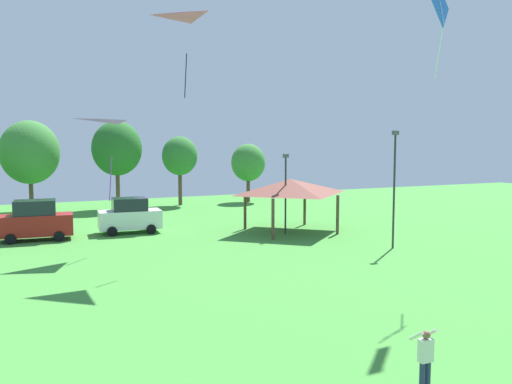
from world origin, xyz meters
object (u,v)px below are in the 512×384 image
object	(u,v)px
light_post_2	(394,183)
treeline_tree_4	(117,149)
light_post_1	(286,188)
treeline_tree_5	(180,156)
treeline_tree_3	(30,152)
kite_flying_6	(118,143)
person_standing_far_right	(425,357)
park_pavilion	(290,187)
parked_car_third_from_left	(35,221)
parked_car_rightmost_in_row	(130,216)
kite_flying_4	(440,8)
treeline_tree_6	(248,163)
kite_flying_0	(191,41)

from	to	relation	value
light_post_2	treeline_tree_4	bearing A→B (deg)	113.95
light_post_1	treeline_tree_5	bearing A→B (deg)	95.13
treeline_tree_3	treeline_tree_5	bearing A→B (deg)	-2.71
kite_flying_6	treeline_tree_4	bearing A→B (deg)	79.92
person_standing_far_right	park_pavilion	bearing A→B (deg)	83.69
parked_car_third_from_left	park_pavilion	size ratio (longest dim) A/B	0.74
parked_car_rightmost_in_row	kite_flying_4	bearing A→B (deg)	-55.89
kite_flying_6	treeline_tree_6	xyz separation A→B (m)	(16.55, 20.18, -2.14)
park_pavilion	treeline_tree_6	size ratio (longest dim) A/B	1.06
park_pavilion	treeline_tree_5	world-z (taller)	treeline_tree_5
light_post_1	park_pavilion	bearing A→B (deg)	44.05
kite_flying_0	kite_flying_4	world-z (taller)	kite_flying_4
treeline_tree_3	treeline_tree_6	world-z (taller)	treeline_tree_3
park_pavilion	treeline_tree_5	size ratio (longest dim) A/B	0.94
person_standing_far_right	parked_car_rightmost_in_row	world-z (taller)	parked_car_rightmost_in_row
kite_flying_6	light_post_2	size ratio (longest dim) A/B	0.52
parked_car_rightmost_in_row	kite_flying_0	bearing A→B (deg)	-72.76
treeline_tree_3	treeline_tree_6	xyz separation A→B (m)	(20.23, -0.83, -1.21)
light_post_2	treeline_tree_4	xyz separation A→B (m)	(-11.03, 24.83, 1.68)
light_post_2	treeline_tree_3	distance (m)	31.74
kite_flying_6	light_post_2	xyz separation A→B (m)	(14.57, -4.92, -2.31)
kite_flying_0	treeline_tree_6	world-z (taller)	kite_flying_0
treeline_tree_5	light_post_2	bearing A→B (deg)	-78.68
treeline_tree_3	parked_car_rightmost_in_row	bearing A→B (deg)	-68.93
kite_flying_4	treeline_tree_5	size ratio (longest dim) A/B	0.63
treeline_tree_5	kite_flying_4	bearing A→B (deg)	-85.67
parked_car_rightmost_in_row	treeline_tree_6	xyz separation A→B (m)	(14.68, 13.56, 2.78)
kite_flying_6	treeline_tree_6	size ratio (longest dim) A/B	0.60
kite_flying_0	parked_car_rightmost_in_row	xyz separation A→B (m)	(-1.82, 8.05, -10.29)
parked_car_rightmost_in_row	treeline_tree_6	distance (m)	20.18
person_standing_far_right	parked_car_rightmost_in_row	distance (m)	26.29
person_standing_far_right	kite_flying_0	world-z (taller)	kite_flying_0
light_post_1	treeline_tree_6	distance (m)	19.08
parked_car_third_from_left	light_post_2	xyz separation A→B (m)	(18.59, -11.27, 2.55)
light_post_2	treeline_tree_6	xyz separation A→B (m)	(1.98, 25.10, 0.17)
light_post_2	parked_car_third_from_left	bearing A→B (deg)	148.78
park_pavilion	light_post_2	distance (m)	8.02
park_pavilion	person_standing_far_right	bearing A→B (deg)	-110.17
park_pavilion	treeline_tree_6	bearing A→B (deg)	75.16
person_standing_far_right	treeline_tree_3	world-z (taller)	treeline_tree_3
treeline_tree_5	kite_flying_0	bearing A→B (deg)	-104.94
light_post_2	treeline_tree_4	world-z (taller)	treeline_tree_4
light_post_2	treeline_tree_4	size ratio (longest dim) A/B	0.85
kite_flying_4	light_post_1	world-z (taller)	kite_flying_4
kite_flying_6	treeline_tree_3	distance (m)	21.35
park_pavilion	parked_car_rightmost_in_row	bearing A→B (deg)	158.18
light_post_1	kite_flying_6	bearing A→B (deg)	-170.35
kite_flying_4	light_post_1	bearing A→B (deg)	93.18
light_post_1	kite_flying_0	bearing A→B (deg)	-156.03
park_pavilion	treeline_tree_5	xyz separation A→B (m)	(-2.39, 17.78, 1.61)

